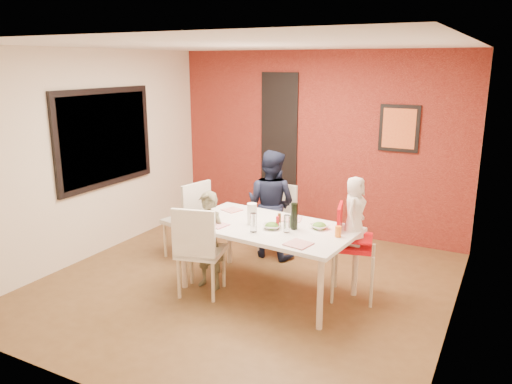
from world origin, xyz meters
The scene contains 35 objects.
ground centered at (0.00, 0.00, 0.00)m, with size 4.50×4.50×0.00m, color brown.
ceiling centered at (0.00, 0.00, 2.70)m, with size 4.50×4.50×0.02m, color white.
wall_back centered at (0.00, 2.25, 1.35)m, with size 4.50×0.02×2.70m, color beige.
wall_front centered at (0.00, -2.25, 1.35)m, with size 4.50×0.02×2.70m, color beige.
wall_left centered at (-2.25, 0.00, 1.35)m, with size 0.02×4.50×2.70m, color beige.
wall_right centered at (2.25, 0.00, 1.35)m, with size 0.02×4.50×2.70m, color beige.
brick_accent_wall centered at (0.00, 2.23, 1.35)m, with size 4.50×0.02×2.70m, color maroon.
picture_window_frame centered at (-2.22, 0.20, 1.55)m, with size 0.05×1.70×1.30m, color black.
picture_window_pane centered at (-2.21, 0.20, 1.55)m, with size 0.02×1.55×1.15m, color black.
glassblock_strip centered at (-0.60, 2.21, 1.50)m, with size 0.55×0.03×1.70m, color silver.
glassblock_surround centered at (-0.60, 2.21, 1.50)m, with size 0.60×0.03×1.76m, color black.
art_print_frame centered at (1.20, 2.21, 1.65)m, with size 0.54×0.03×0.64m, color black.
art_print_canvas centered at (1.20, 2.19, 1.65)m, with size 0.44×0.01×0.54m, color orange.
dining_table centered at (0.33, -0.03, 0.71)m, with size 1.97×1.21×0.78m.
chair_near centered at (-0.30, -0.49, 0.58)m, with size 0.58×0.58×1.04m.
chair_far centered at (-0.12, 1.21, 0.51)m, with size 0.45×0.45×0.91m.
chair_left centered at (-1.02, 0.39, 0.58)m, with size 0.57×0.57×1.04m.
high_chair centered at (1.17, 0.27, 0.63)m, with size 0.53×0.53×1.05m.
child_near centered at (-0.32, -0.24, 0.57)m, with size 0.41×0.27×1.13m, color brown.
child_far centered at (-0.13, 0.97, 0.72)m, with size 0.70×0.54×1.43m, color black.
toddler centered at (1.20, 0.28, 0.99)m, with size 0.36×0.24×0.75m, color silver.
plate_near_left centered at (-0.17, -0.29, 0.79)m, with size 0.20×0.20×0.01m, color silver.
plate_far_mid centered at (0.46, 0.29, 0.79)m, with size 0.23×0.23×0.01m, color white.
plate_near_right centered at (0.85, -0.42, 0.79)m, with size 0.23×0.23×0.01m, color silver.
plate_far_left centered at (-0.32, 0.29, 0.79)m, with size 0.20×0.20×0.01m, color silver.
salad_bowl_a centered at (0.40, -0.10, 0.81)m, with size 0.19×0.19×0.05m, color silver.
salad_bowl_b centered at (0.86, 0.14, 0.81)m, with size 0.19×0.19×0.05m, color white.
wine_bottle centered at (0.62, 0.00, 0.93)m, with size 0.08×0.08×0.29m, color black.
wine_glass_a centered at (0.28, -0.28, 0.89)m, with size 0.07×0.07×0.20m, color white.
wine_glass_b centered at (0.59, -0.13, 0.88)m, with size 0.07×0.07×0.19m, color silver.
paper_towel_roll centered at (0.15, -0.07, 0.90)m, with size 0.11×0.11×0.24m, color white.
condiment_red centered at (0.45, -0.06, 0.85)m, with size 0.03×0.03×0.13m, color red.
condiment_green centered at (0.56, 0.02, 0.86)m, with size 0.04×0.04×0.14m, color #366F25.
condiment_brown centered at (0.44, 0.01, 0.86)m, with size 0.04×0.04×0.15m, color brown.
sippy_cup centered at (1.12, -0.02, 0.84)m, with size 0.07×0.07×0.11m, color orange.
Camera 1 is at (2.63, -4.70, 2.53)m, focal length 35.00 mm.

